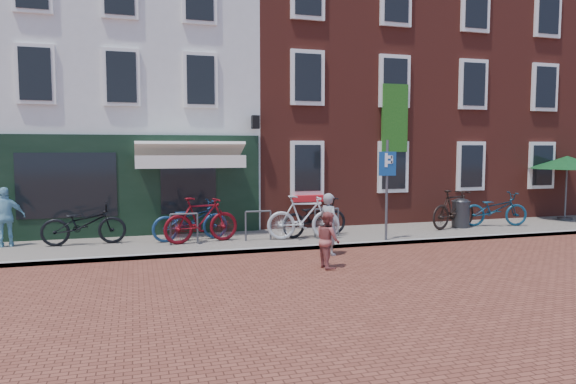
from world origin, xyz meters
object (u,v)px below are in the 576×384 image
object	(u,v)px
litter_bin	(461,211)
bicycle_3	(304,217)
parasol	(567,160)
bicycle_0	(84,224)
cafe_person	(6,217)
bicycle_4	(315,217)
bicycle_5	(454,209)
woman	(329,224)
boy	(328,240)
parking_sign	(387,177)
bicycle_2	(190,220)
bicycle_6	(495,209)
bicycle_1	(201,220)

from	to	relation	value
litter_bin	bicycle_3	xyz separation A→B (m)	(-5.48, -0.63, 0.10)
parasol	bicycle_0	bearing A→B (deg)	-179.04
cafe_person	bicycle_4	distance (m)	8.14
parasol	bicycle_4	world-z (taller)	parasol
bicycle_4	bicycle_5	world-z (taller)	bicycle_5
cafe_person	bicycle_3	xyz separation A→B (m)	(7.64, -1.14, -0.15)
cafe_person	woman	bearing A→B (deg)	150.89
woman	boy	distance (m)	1.42
cafe_person	parking_sign	bearing A→B (deg)	160.03
bicycle_4	litter_bin	bearing A→B (deg)	-99.74
litter_bin	parking_sign	bearing A→B (deg)	-157.30
parasol	bicycle_2	bearing A→B (deg)	-178.21
woman	bicycle_6	size ratio (longest dim) A/B	0.72
bicycle_1	bicycle_6	xyz separation A→B (m)	(9.50, 0.28, -0.06)
bicycle_2	parking_sign	bearing A→B (deg)	-115.63
bicycle_1	bicycle_6	distance (m)	9.51
litter_bin	boy	distance (m)	6.95
parasol	bicycle_4	size ratio (longest dim) A/B	1.20
parking_sign	bicycle_1	xyz separation A→B (m)	(-4.92, 1.06, -1.12)
cafe_person	bicycle_2	bearing A→B (deg)	165.87
bicycle_1	bicycle_3	bearing A→B (deg)	-106.63
cafe_person	bicycle_4	xyz separation A→B (m)	(8.10, -0.75, -0.22)
parasol	boy	bearing A→B (deg)	-158.55
bicycle_5	bicycle_1	bearing A→B (deg)	72.95
parking_sign	woman	distance (m)	2.49
bicycle_1	bicycle_2	distance (m)	0.49
cafe_person	bicycle_0	xyz separation A→B (m)	(1.88, -0.28, -0.22)
litter_bin	bicycle_6	distance (m)	1.25
parasol	bicycle_3	bearing A→B (deg)	-173.62
parking_sign	bicycle_6	xyz separation A→B (m)	(4.59, 1.34, -1.18)
parasol	cafe_person	world-z (taller)	parasol
cafe_person	bicycle_2	size ratio (longest dim) A/B	0.73
bicycle_1	bicycle_2	bearing A→B (deg)	19.28
boy	bicycle_6	world-z (taller)	boy
bicycle_1	bicycle_4	bearing A→B (deg)	-98.92
bicycle_3	bicycle_4	xyz separation A→B (m)	(0.46, 0.39, -0.06)
woman	bicycle_6	bearing A→B (deg)	-93.50
boy	bicycle_6	bearing A→B (deg)	-66.28
bicycle_2	bicycle_5	distance (m)	8.18
bicycle_2	bicycle_3	world-z (taller)	bicycle_3
woman	bicycle_1	size ratio (longest dim) A/B	0.75
bicycle_3	bicycle_4	world-z (taller)	bicycle_3
parking_sign	bicycle_1	distance (m)	5.15
bicycle_2	bicycle_6	distance (m)	9.75
parking_sign	bicycle_3	world-z (taller)	parking_sign
parasol	bicycle_6	bearing A→B (deg)	-170.68
cafe_person	bicycle_3	bearing A→B (deg)	162.58
litter_bin	woman	world-z (taller)	woman
parking_sign	woman	world-z (taller)	parking_sign
bicycle_0	bicycle_1	size ratio (longest dim) A/B	1.03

